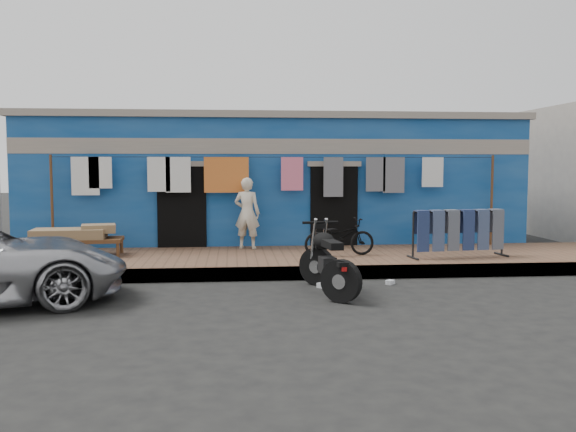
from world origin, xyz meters
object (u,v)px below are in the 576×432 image
object	(u,v)px
motorcycle	(328,259)
charpoy	(79,241)
seated_person	(247,213)
bicycle	(339,233)
jeans_rack	(458,233)

from	to	relation	value
motorcycle	charpoy	distance (m)	5.56
seated_person	charpoy	bearing A→B (deg)	30.92
bicycle	charpoy	world-z (taller)	bicycle
charpoy	motorcycle	bearing A→B (deg)	-32.01
motorcycle	charpoy	xyz separation A→B (m)	(-4.71, 2.95, -0.02)
motorcycle	bicycle	bearing A→B (deg)	68.81
charpoy	jeans_rack	world-z (taller)	jeans_rack
charpoy	jeans_rack	bearing A→B (deg)	-6.22
seated_person	motorcycle	size ratio (longest dim) A/B	0.86
bicycle	motorcycle	bearing A→B (deg)	158.91
seated_person	bicycle	distance (m)	2.27
bicycle	motorcycle	xyz separation A→B (m)	(-0.63, -2.51, -0.15)
bicycle	jeans_rack	size ratio (longest dim) A/B	0.70
jeans_rack	bicycle	bearing A→B (deg)	170.28
seated_person	bicycle	bearing A→B (deg)	164.06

